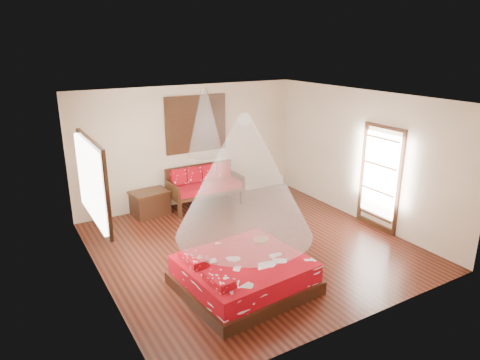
% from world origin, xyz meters
% --- Properties ---
extents(room, '(5.54, 5.54, 2.84)m').
position_xyz_m(room, '(0.00, 0.00, 1.40)').
color(room, black).
rests_on(room, ground).
extents(bed, '(2.05, 1.88, 0.63)m').
position_xyz_m(bed, '(-0.89, -1.22, 0.25)').
color(bed, black).
rests_on(bed, floor).
extents(daybed, '(1.73, 0.77, 0.94)m').
position_xyz_m(daybed, '(0.18, 2.38, 0.52)').
color(daybed, black).
rests_on(daybed, floor).
extents(storage_chest, '(0.88, 0.69, 0.55)m').
position_xyz_m(storage_chest, '(-1.14, 2.45, 0.28)').
color(storage_chest, black).
rests_on(storage_chest, floor).
extents(shutter_panel, '(1.52, 0.06, 1.32)m').
position_xyz_m(shutter_panel, '(0.18, 2.72, 1.90)').
color(shutter_panel, black).
rests_on(shutter_panel, wall_back).
extents(window_left, '(0.10, 1.74, 1.34)m').
position_xyz_m(window_left, '(-2.71, 0.20, 1.70)').
color(window_left, black).
rests_on(window_left, wall_left).
extents(glazed_door, '(0.08, 1.02, 2.16)m').
position_xyz_m(glazed_door, '(2.72, -0.60, 1.07)').
color(glazed_door, black).
rests_on(glazed_door, floor).
extents(wine_tray, '(0.26, 0.26, 0.21)m').
position_xyz_m(wine_tray, '(-0.30, -0.79, 0.56)').
color(wine_tray, brown).
rests_on(wine_tray, bed).
extents(mosquito_net_main, '(2.07, 2.07, 1.80)m').
position_xyz_m(mosquito_net_main, '(-0.88, -1.22, 1.85)').
color(mosquito_net_main, white).
rests_on(mosquito_net_main, ceiling).
extents(mosquito_net_daybed, '(0.81, 0.81, 1.50)m').
position_xyz_m(mosquito_net_daybed, '(0.18, 2.25, 2.00)').
color(mosquito_net_daybed, white).
rests_on(mosquito_net_daybed, ceiling).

